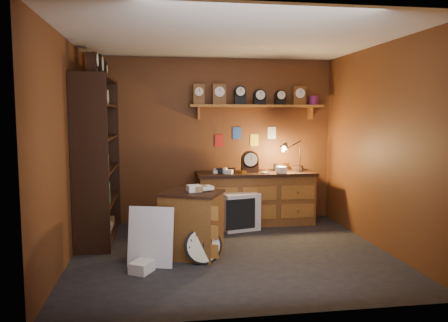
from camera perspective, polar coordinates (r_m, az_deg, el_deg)
floor at (r=5.75m, az=0.93°, el=-11.90°), size 4.00×4.00×0.00m
room_shell at (r=5.59m, az=1.23°, el=5.51°), size 4.02×3.62×2.71m
shelving_unit at (r=6.46m, az=-16.45°, el=1.18°), size 0.47×1.60×2.58m
workbench at (r=7.17m, az=4.12°, el=-4.43°), size 1.92×0.66×1.36m
low_cabinet at (r=5.54m, az=-4.24°, el=-7.88°), size 0.90×0.84×0.91m
big_round_clock at (r=5.31m, az=-2.72°, el=-10.98°), size 0.45×0.15×0.45m
white_panel at (r=5.36m, az=-9.51°, el=-13.34°), size 0.56×0.30×0.71m
mini_fridge at (r=6.88m, az=1.76°, el=-6.43°), size 0.66×0.68×0.57m
floor_box_a at (r=6.46m, az=-5.79°, el=-9.19°), size 0.33×0.31×0.16m
floor_box_b at (r=5.15m, az=-10.70°, el=-13.45°), size 0.30×0.32×0.12m
floor_box_c at (r=6.62m, az=-8.60°, el=-8.84°), size 0.27×0.25×0.16m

